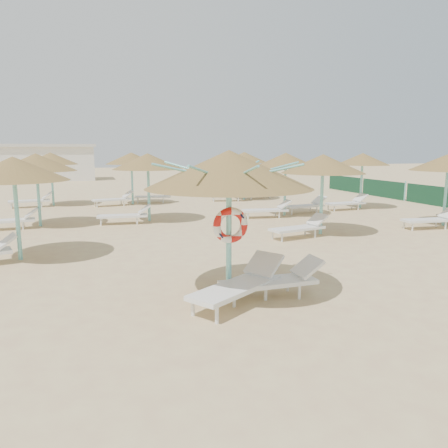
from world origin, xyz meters
name	(u,v)px	position (x,y,z in m)	size (l,w,h in m)	color
ground	(248,294)	(0.00, 0.00, 0.00)	(120.00, 120.00, 0.00)	#D0BA7F
main_palapa	(229,170)	(-0.41, 0.02, 2.50)	(3.21, 3.21, 2.88)	#76CDC8
lounger_main_a	(241,284)	(-0.33, -0.43, 0.39)	(2.24, 1.78, 0.81)	white
lounger_main_b	(275,280)	(0.43, -0.32, 0.36)	(2.06, 0.65, 0.75)	white
palapa_field	(206,163)	(1.86, 9.83, 2.32)	(19.00, 14.23, 2.72)	#76CDC8
service_hut	(48,162)	(-6.00, 35.00, 1.64)	(8.40, 4.40, 3.25)	silver
windbreak_fence	(434,196)	(14.00, 9.96, 0.50)	(0.08, 19.84, 1.10)	#1C553B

